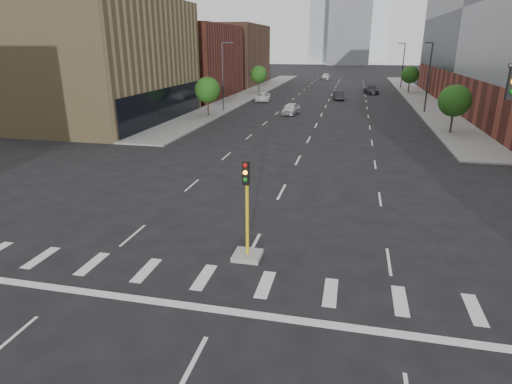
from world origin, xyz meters
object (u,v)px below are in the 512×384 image
(car_deep_right, at_px, (371,90))
(car_near_left, at_px, (291,109))
(car_mid_right, at_px, (339,95))
(car_far_left, at_px, (263,97))
(car_distant, at_px, (326,76))
(median_traffic_signal, at_px, (247,238))

(car_deep_right, bearing_deg, car_near_left, -118.11)
(car_mid_right, relative_size, car_deep_right, 0.82)
(car_mid_right, height_order, car_deep_right, car_deep_right)
(car_mid_right, xyz_separation_m, car_deep_right, (5.60, 10.46, 0.05))
(car_mid_right, xyz_separation_m, car_far_left, (-12.00, -4.54, -0.04))
(car_far_left, bearing_deg, car_deep_right, 33.15)
(car_near_left, distance_m, car_deep_right, 30.06)
(car_near_left, relative_size, car_distant, 0.90)
(car_deep_right, xyz_separation_m, car_distant, (-10.73, 33.16, 0.04))
(car_mid_right, bearing_deg, car_deep_right, 54.70)
(median_traffic_signal, xyz_separation_m, car_mid_right, (1.50, 57.84, -0.23))
(median_traffic_signal, relative_size, car_deep_right, 0.80)
(median_traffic_signal, bearing_deg, car_distant, 92.05)
(car_far_left, height_order, car_deep_right, car_deep_right)
(car_distant, bearing_deg, car_near_left, -88.94)
(median_traffic_signal, distance_m, car_far_left, 54.32)
(car_far_left, bearing_deg, median_traffic_signal, -86.16)
(car_near_left, height_order, car_distant, car_distant)
(median_traffic_signal, bearing_deg, car_mid_right, 88.51)
(car_near_left, bearing_deg, car_distant, 95.62)
(car_distant, bearing_deg, car_mid_right, -81.85)
(car_near_left, xyz_separation_m, car_distant, (0.40, 61.09, 0.09))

